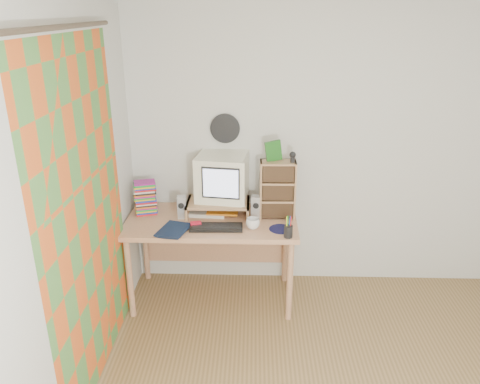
# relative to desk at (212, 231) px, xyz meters

# --- Properties ---
(back_wall) EXTENTS (3.50, 0.00, 3.50)m
(back_wall) POSITION_rel_desk_xyz_m (1.03, 0.31, 0.63)
(back_wall) COLOR silver
(back_wall) RESTS_ON floor
(left_wall) EXTENTS (0.00, 3.50, 3.50)m
(left_wall) POSITION_rel_desk_xyz_m (-0.72, -1.44, 0.63)
(left_wall) COLOR silver
(left_wall) RESTS_ON floor
(curtain) EXTENTS (0.00, 2.20, 2.20)m
(curtain) POSITION_rel_desk_xyz_m (-0.68, -0.96, 0.53)
(curtain) COLOR #D3561D
(curtain) RESTS_ON left_wall
(wall_disc) EXTENTS (0.25, 0.02, 0.25)m
(wall_disc) POSITION_rel_desk_xyz_m (0.10, 0.29, 0.81)
(wall_disc) COLOR black
(wall_disc) RESTS_ON back_wall
(desk) EXTENTS (1.40, 0.70, 0.75)m
(desk) POSITION_rel_desk_xyz_m (0.00, 0.00, 0.00)
(desk) COLOR tan
(desk) RESTS_ON floor
(monitor_riser) EXTENTS (0.52, 0.30, 0.12)m
(monitor_riser) POSITION_rel_desk_xyz_m (0.05, 0.04, 0.23)
(monitor_riser) COLOR tan
(monitor_riser) RESTS_ON desk
(crt_monitor) EXTENTS (0.45, 0.45, 0.38)m
(crt_monitor) POSITION_rel_desk_xyz_m (0.08, 0.09, 0.44)
(crt_monitor) COLOR white
(crt_monitor) RESTS_ON monitor_riser
(speaker_left) EXTENTS (0.08, 0.08, 0.19)m
(speaker_left) POSITION_rel_desk_xyz_m (-0.24, -0.03, 0.23)
(speaker_left) COLOR #B4B4B9
(speaker_left) RESTS_ON desk
(speaker_right) EXTENTS (0.08, 0.08, 0.19)m
(speaker_right) POSITION_rel_desk_xyz_m (0.37, -0.02, 0.23)
(speaker_right) COLOR #B4B4B9
(speaker_right) RESTS_ON desk
(keyboard) EXTENTS (0.42, 0.15, 0.03)m
(keyboard) POSITION_rel_desk_xyz_m (0.05, -0.24, 0.15)
(keyboard) COLOR black
(keyboard) RESTS_ON desk
(dvd_stack) EXTENTS (0.20, 0.16, 0.24)m
(dvd_stack) POSITION_rel_desk_xyz_m (-0.56, 0.04, 0.26)
(dvd_stack) COLOR brown
(dvd_stack) RESTS_ON desk
(cd_rack) EXTENTS (0.29, 0.16, 0.48)m
(cd_rack) POSITION_rel_desk_xyz_m (0.54, 0.01, 0.38)
(cd_rack) COLOR tan
(cd_rack) RESTS_ON desk
(mug) EXTENTS (0.13, 0.13, 0.09)m
(mug) POSITION_rel_desk_xyz_m (0.34, -0.22, 0.18)
(mug) COLOR white
(mug) RESTS_ON desk
(diary) EXTENTS (0.29, 0.25, 0.05)m
(diary) POSITION_rel_desk_xyz_m (-0.37, -0.27, 0.16)
(diary) COLOR #0E1B36
(diary) RESTS_ON desk
(mousepad) EXTENTS (0.23, 0.23, 0.00)m
(mousepad) POSITION_rel_desk_xyz_m (0.56, -0.23, 0.14)
(mousepad) COLOR #0F0F33
(mousepad) RESTS_ON desk
(pen_cup) EXTENTS (0.08, 0.08, 0.13)m
(pen_cup) POSITION_rel_desk_xyz_m (0.61, -0.36, 0.20)
(pen_cup) COLOR black
(pen_cup) RESTS_ON desk
(papers) EXTENTS (0.31, 0.24, 0.04)m
(papers) POSITION_rel_desk_xyz_m (0.01, 0.07, 0.15)
(papers) COLOR silver
(papers) RESTS_ON desk
(red_box) EXTENTS (0.09, 0.07, 0.04)m
(red_box) POSITION_rel_desk_xyz_m (-0.11, -0.21, 0.16)
(red_box) COLOR red
(red_box) RESTS_ON desk
(game_box) EXTENTS (0.13, 0.06, 0.16)m
(game_box) POSITION_rel_desk_xyz_m (0.50, 0.03, 0.70)
(game_box) COLOR #1C5C1A
(game_box) RESTS_ON cd_rack
(webcam) EXTENTS (0.06, 0.06, 0.09)m
(webcam) POSITION_rel_desk_xyz_m (0.65, -0.01, 0.66)
(webcam) COLOR black
(webcam) RESTS_ON cd_rack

